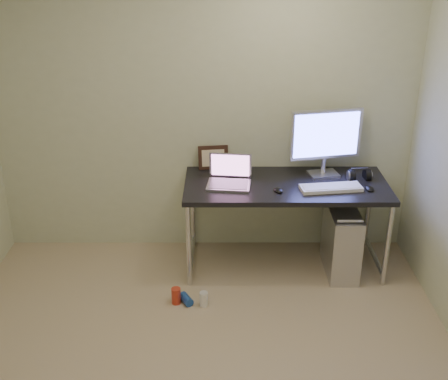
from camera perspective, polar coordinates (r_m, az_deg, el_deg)
wall_back at (r=4.66m, az=-2.08°, el=8.10°), size 3.50×0.02×2.50m
desk at (r=4.55m, az=6.30°, el=-0.20°), size 1.63×0.71×0.75m
tower_computer at (r=4.72m, az=11.82°, el=-5.05°), size 0.23×0.53×0.59m
cable_a at (r=5.00m, az=10.50°, el=-1.57°), size 0.01×0.16×0.69m
cable_b at (r=5.01m, az=11.54°, el=-1.87°), size 0.02×0.11×0.71m
can_red at (r=4.35m, az=-4.88°, el=-10.66°), size 0.07×0.07×0.13m
can_white at (r=4.32m, az=-2.07°, el=-11.01°), size 0.08×0.08×0.12m
can_blue at (r=4.36m, az=-3.86°, el=-11.01°), size 0.12×0.14×0.07m
laptop at (r=4.47m, az=0.55°, el=1.30°), size 0.37×0.31×0.24m
monitor at (r=4.62m, az=10.32°, el=5.29°), size 0.59×0.22×0.56m
keyboard at (r=4.46m, az=10.80°, el=0.21°), size 0.49×0.22×0.03m
mouse_right at (r=4.52m, az=14.58°, el=0.22°), size 0.07×0.11×0.04m
mouse_left at (r=4.37m, az=5.53°, el=0.07°), size 0.09×0.12×0.03m
headphones at (r=4.69m, az=13.57°, el=1.46°), size 0.19×0.11×0.12m
picture_frame at (r=4.75m, az=-1.10°, el=3.32°), size 0.26×0.10×0.20m
webcam at (r=4.70m, az=1.21°, el=3.03°), size 0.05×0.04×0.13m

